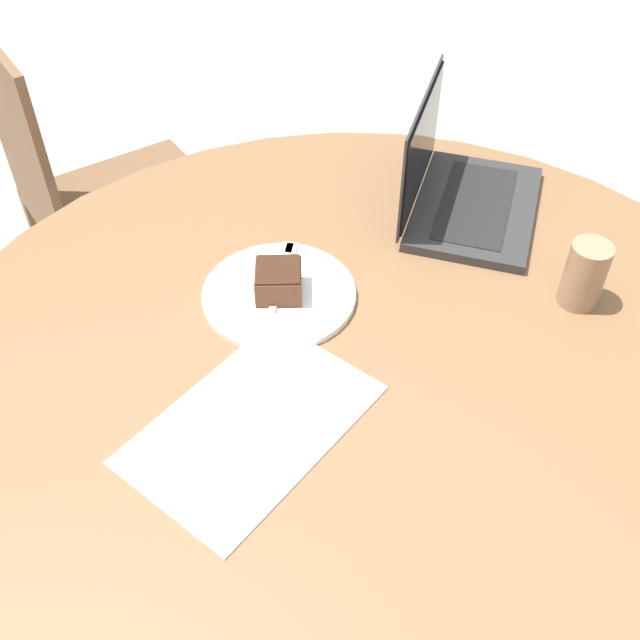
% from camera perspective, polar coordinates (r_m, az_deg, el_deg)
% --- Properties ---
extents(ground_plane, '(12.00, 12.00, 0.00)m').
position_cam_1_polar(ground_plane, '(1.71, 2.38, -20.92)').
color(ground_plane, '#B7AD9E').
extents(dining_table, '(1.39, 1.39, 0.73)m').
position_cam_1_polar(dining_table, '(1.19, 3.24, -8.88)').
color(dining_table, brown).
rests_on(dining_table, ground_plane).
extents(chair, '(0.59, 0.59, 0.94)m').
position_cam_1_polar(chair, '(1.87, -16.38, 8.19)').
color(chair, brown).
rests_on(chair, ground_plane).
extents(paper_document, '(0.39, 0.32, 0.00)m').
position_cam_1_polar(paper_document, '(1.04, -5.19, -7.88)').
color(paper_document, white).
rests_on(paper_document, dining_table).
extents(plate, '(0.25, 0.25, 0.01)m').
position_cam_1_polar(plate, '(1.21, -3.13, 1.97)').
color(plate, white).
rests_on(plate, dining_table).
extents(cake_slice, '(0.09, 0.09, 0.05)m').
position_cam_1_polar(cake_slice, '(1.19, -3.18, 3.00)').
color(cake_slice, brown).
rests_on(cake_slice, plate).
extents(fork, '(0.17, 0.05, 0.00)m').
position_cam_1_polar(fork, '(1.25, -2.78, 3.93)').
color(fork, silver).
rests_on(fork, plate).
extents(coffee_glass, '(0.06, 0.06, 0.11)m').
position_cam_1_polar(coffee_glass, '(1.24, 19.51, 3.29)').
color(coffee_glass, '#997556').
rests_on(coffee_glass, dining_table).
extents(laptop, '(0.32, 0.23, 0.22)m').
position_cam_1_polar(laptop, '(1.40, 10.68, 9.60)').
color(laptop, '#2D2D2D').
rests_on(laptop, dining_table).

